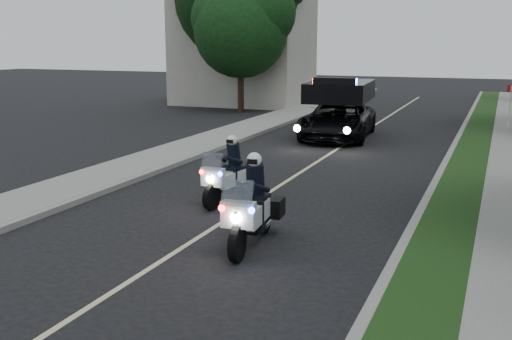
{
  "coord_description": "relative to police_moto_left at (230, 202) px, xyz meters",
  "views": [
    {
      "loc": [
        5.71,
        -10.81,
        4.05
      ],
      "look_at": [
        0.33,
        2.51,
        1.0
      ],
      "focal_mm": 42.99,
      "sensor_mm": 36.0,
      "label": 1
    }
  ],
  "objects": [
    {
      "name": "grass_verge",
      "position": [
        5.38,
        7.02,
        0.08
      ],
      "size": [
        1.2,
        60.0,
        0.16
      ],
      "primitive_type": "cube",
      "color": "#193814",
      "rests_on": "ground"
    },
    {
      "name": "building_far",
      "position": [
        -9.42,
        23.02,
        3.5
      ],
      "size": [
        8.0,
        6.0,
        7.0
      ],
      "primitive_type": "cube",
      "color": "#A8A396",
      "rests_on": "ground"
    },
    {
      "name": "ground",
      "position": [
        0.58,
        -2.98,
        0.0
      ],
      "size": [
        120.0,
        120.0,
        0.0
      ],
      "primitive_type": "plane",
      "color": "black",
      "rests_on": "ground"
    },
    {
      "name": "bicycle",
      "position": [
        -1.39,
        13.97,
        0.0
      ],
      "size": [
        0.61,
        1.72,
        0.9
      ],
      "primitive_type": "imported",
      "rotation": [
        0.0,
        0.0,
        -0.01
      ],
      "color": "black",
      "rests_on": "ground"
    },
    {
      "name": "sidewalk_left",
      "position": [
        -4.62,
        7.02,
        0.08
      ],
      "size": [
        2.0,
        60.0,
        0.16
      ],
      "primitive_type": "cube",
      "color": "gray",
      "rests_on": "ground"
    },
    {
      "name": "sign_post",
      "position": [
        6.58,
        15.91,
        0.0
      ],
      "size": [
        0.4,
        0.4,
        2.17
      ],
      "primitive_type": null,
      "rotation": [
        0.0,
        0.0,
        0.21
      ],
      "color": "#B1130C",
      "rests_on": "ground"
    },
    {
      "name": "sidewalk_right",
      "position": [
        6.68,
        7.02,
        0.08
      ],
      "size": [
        1.4,
        60.0,
        0.16
      ],
      "primitive_type": "cube",
      "color": "gray",
      "rests_on": "ground"
    },
    {
      "name": "tree_left_near",
      "position": [
        -7.73,
        18.62,
        0.0
      ],
      "size": [
        6.21,
        6.21,
        8.91
      ],
      "primitive_type": null,
      "rotation": [
        0.0,
        0.0,
        0.18
      ],
      "color": "#133A14",
      "rests_on": "ground"
    },
    {
      "name": "curb_left",
      "position": [
        -3.52,
        7.02,
        0.07
      ],
      "size": [
        0.2,
        60.0,
        0.15
      ],
      "primitive_type": "cube",
      "color": "gray",
      "rests_on": "ground"
    },
    {
      "name": "cyclist",
      "position": [
        -1.39,
        13.97,
        0.0
      ],
      "size": [
        0.74,
        0.54,
        1.92
      ],
      "primitive_type": "imported",
      "rotation": [
        0.0,
        0.0,
        3.26
      ],
      "color": "black",
      "rests_on": "ground"
    },
    {
      "name": "lane_marking",
      "position": [
        0.58,
        7.02,
        0.0
      ],
      "size": [
        0.12,
        50.0,
        0.01
      ],
      "primitive_type": "cube",
      "color": "#BFB78C",
      "rests_on": "ground"
    },
    {
      "name": "tree_left_far",
      "position": [
        -9.14,
        21.4,
        0.0
      ],
      "size": [
        8.49,
        8.49,
        12.82
      ],
      "primitive_type": null,
      "rotation": [
        0.0,
        0.0,
        -0.11
      ],
      "color": "black",
      "rests_on": "ground"
    },
    {
      "name": "curb_right",
      "position": [
        4.68,
        7.02,
        0.07
      ],
      "size": [
        0.2,
        60.0,
        0.15
      ],
      "primitive_type": "cube",
      "color": "gray",
      "rests_on": "ground"
    },
    {
      "name": "police_suv",
      "position": [
        -0.09,
        11.23,
        0.0
      ],
      "size": [
        3.12,
        5.91,
        2.77
      ],
      "primitive_type": "imported",
      "rotation": [
        0.0,
        0.0,
        0.09
      ],
      "color": "black",
      "rests_on": "ground"
    },
    {
      "name": "police_moto_left",
      "position": [
        0.0,
        0.0,
        0.0
      ],
      "size": [
        0.92,
        2.09,
        1.72
      ],
      "primitive_type": null,
      "rotation": [
        0.0,
        0.0,
        -0.11
      ],
      "color": "white",
      "rests_on": "ground"
    },
    {
      "name": "police_moto_right",
      "position": [
        1.82,
        -2.93,
        0.0
      ],
      "size": [
        0.98,
        2.29,
        1.89
      ],
      "primitive_type": null,
      "rotation": [
        0.0,
        0.0,
        0.09
      ],
      "color": "silver",
      "rests_on": "ground"
    }
  ]
}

